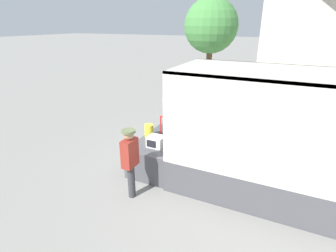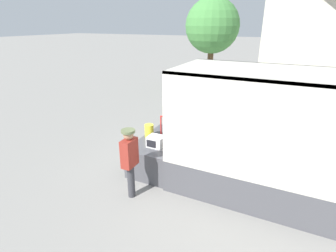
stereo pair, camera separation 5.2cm
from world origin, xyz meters
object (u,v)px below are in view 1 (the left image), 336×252
at_px(portable_generator, 175,127).
at_px(street_tree, 211,26).
at_px(box_truck, 326,168).
at_px(microwave, 156,141).
at_px(worker_person, 130,157).
at_px(orange_bucket, 149,131).

distance_m(portable_generator, street_tree, 9.99).
height_order(box_truck, microwave, box_truck).
xyz_separation_m(portable_generator, worker_person, (-0.14, -2.28, 0.03)).
distance_m(box_truck, street_tree, 11.97).
bearing_deg(orange_bucket, microwave, -45.11).
distance_m(box_truck, portable_generator, 4.11).
relative_size(worker_person, street_tree, 0.33).
bearing_deg(worker_person, orange_bucket, 104.89).
relative_size(orange_bucket, street_tree, 0.07).
xyz_separation_m(box_truck, portable_generator, (-4.07, 0.57, 0.11)).
bearing_deg(box_truck, portable_generator, 171.96).
distance_m(portable_generator, orange_bucket, 0.81).
relative_size(portable_generator, worker_person, 0.39).
bearing_deg(microwave, worker_person, -92.35).
distance_m(orange_bucket, street_tree, 10.42).
distance_m(box_truck, orange_bucket, 4.67).
bearing_deg(orange_bucket, worker_person, -75.11).
xyz_separation_m(orange_bucket, street_tree, (-1.26, 9.95, 2.82)).
distance_m(worker_person, street_tree, 12.13).
bearing_deg(worker_person, box_truck, 22.01).
height_order(microwave, orange_bucket, orange_bucket).
relative_size(microwave, street_tree, 0.08).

